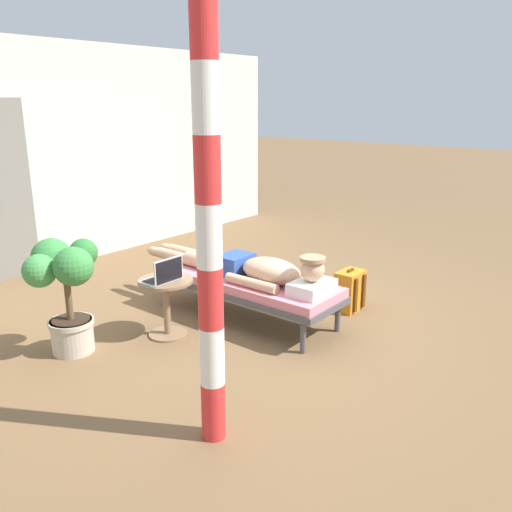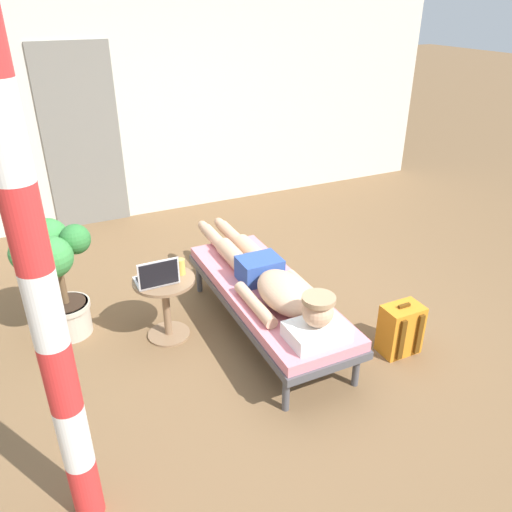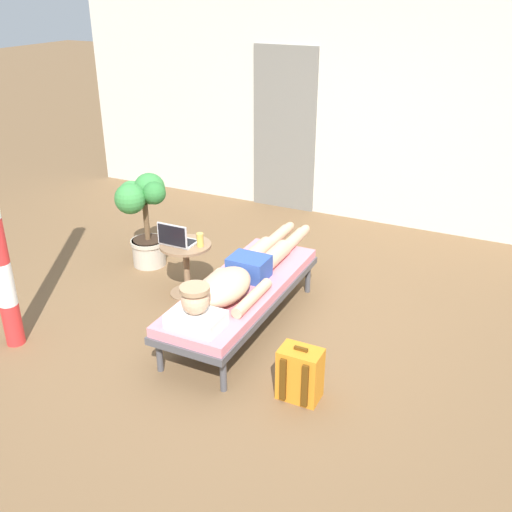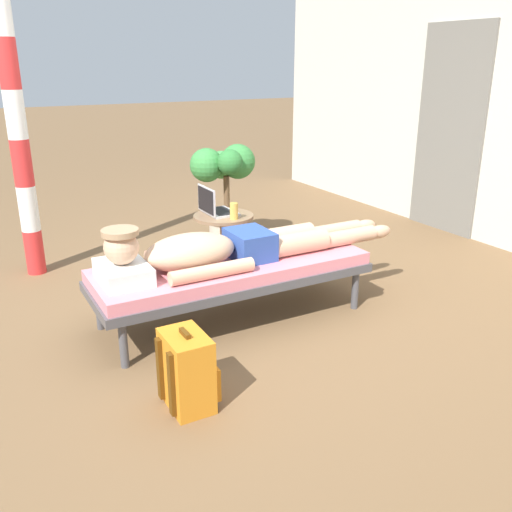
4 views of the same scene
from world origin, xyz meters
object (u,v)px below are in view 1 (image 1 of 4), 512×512
object	(u,v)px
laptop	(164,276)
porch_post	(209,236)
potted_plant	(64,284)
lounge_chair	(246,284)
drink_glass	(176,268)
backpack	(349,291)
person_reclining	(251,268)
side_table	(166,298)

from	to	relation	value
laptop	porch_post	bearing A→B (deg)	-121.02
laptop	potted_plant	world-z (taller)	potted_plant
lounge_chair	potted_plant	bearing A→B (deg)	155.58
lounge_chair	porch_post	world-z (taller)	porch_post
drink_glass	backpack	world-z (taller)	drink_glass
person_reclining	drink_glass	world-z (taller)	person_reclining
side_table	potted_plant	bearing A→B (deg)	153.13
side_table	backpack	xyz separation A→B (m)	(1.54, -0.95, -0.16)
lounge_chair	porch_post	xyz separation A→B (m)	(-1.58, -1.05, 0.95)
laptop	potted_plant	bearing A→B (deg)	147.91
side_table	lounge_chair	bearing A→B (deg)	-21.87
potted_plant	porch_post	distance (m)	1.86
lounge_chair	person_reclining	xyz separation A→B (m)	(0.00, -0.06, 0.17)
laptop	backpack	world-z (taller)	laptop
side_table	backpack	bearing A→B (deg)	-31.72
drink_glass	backpack	distance (m)	1.75
side_table	person_reclining	bearing A→B (deg)	-25.90
backpack	drink_glass	bearing A→B (deg)	145.08
person_reclining	laptop	bearing A→B (deg)	158.95
lounge_chair	laptop	world-z (taller)	laptop
side_table	porch_post	world-z (taller)	porch_post
lounge_chair	backpack	world-z (taller)	backpack
lounge_chair	potted_plant	world-z (taller)	potted_plant
side_table	potted_plant	size ratio (longest dim) A/B	0.55
laptop	side_table	bearing A→B (deg)	40.52
person_reclining	backpack	xyz separation A→B (m)	(0.81, -0.60, -0.32)
laptop	backpack	bearing A→B (deg)	-29.38
porch_post	drink_glass	bearing A→B (deg)	54.08
person_reclining	drink_glass	bearing A→B (deg)	147.33
porch_post	potted_plant	bearing A→B (deg)	86.73
lounge_chair	porch_post	bearing A→B (deg)	-146.40
drink_glass	potted_plant	bearing A→B (deg)	158.20
side_table	drink_glass	size ratio (longest dim) A/B	4.11
drink_glass	porch_post	xyz separation A→B (m)	(-0.99, -1.36, 0.71)
backpack	potted_plant	size ratio (longest dim) A/B	0.44
backpack	potted_plant	xyz separation A→B (m)	(-2.28, 1.33, 0.41)
person_reclining	laptop	distance (m)	0.86
person_reclining	side_table	distance (m)	0.84
side_table	porch_post	distance (m)	1.84
side_table	laptop	size ratio (longest dim) A/B	1.69
potted_plant	lounge_chair	bearing A→B (deg)	-24.42
side_table	laptop	distance (m)	0.24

